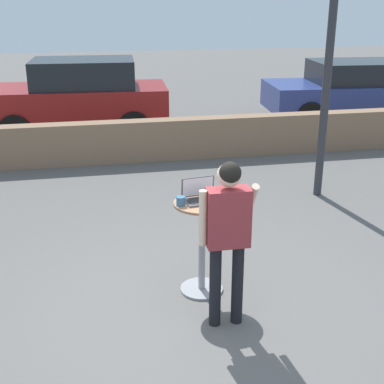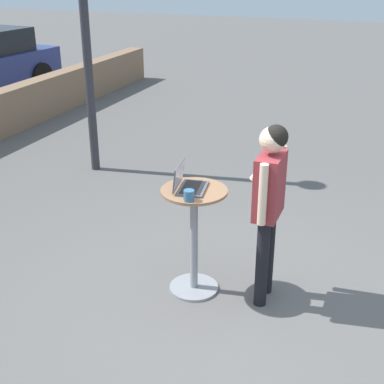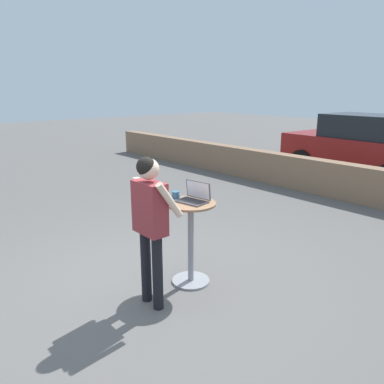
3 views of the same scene
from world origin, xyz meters
The scene contains 7 objects.
ground_plane centered at (0.00, 0.00, 0.00)m, with size 50.00×50.00×0.00m, color #5B5956.
pavement_kerb centered at (0.00, 5.18, 0.38)m, with size 17.49×0.35×0.76m.
cafe_table centered at (0.24, 0.40, 0.59)m, with size 0.58×0.58×1.00m.
laptop centered at (0.24, 0.46, 1.05)m, with size 0.38×0.30×0.23m.
coffee_mug centered at (0.02, 0.36, 1.05)m, with size 0.12×0.09×0.09m.
standing_person centered at (0.34, -0.23, 1.02)m, with size 0.53×0.36×1.62m.
parked_car_further_down centered at (-0.97, 7.29, 0.83)m, with size 3.95×1.96×1.64m.
Camera 3 is at (3.33, -2.27, 2.25)m, focal length 35.00 mm.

